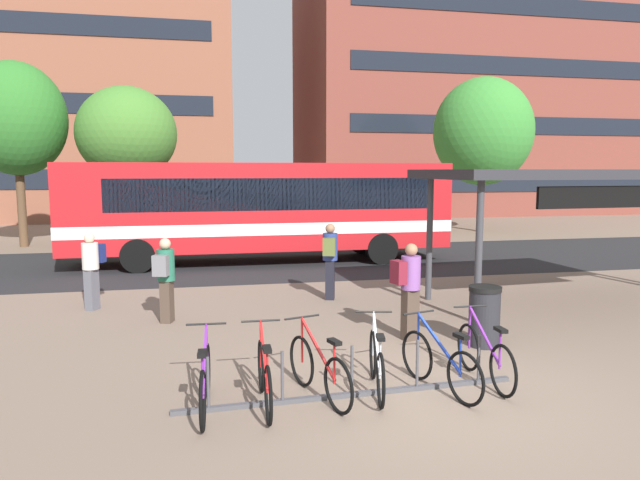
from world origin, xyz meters
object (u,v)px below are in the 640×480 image
at_px(parked_bicycle_purple_5, 485,356).
at_px(street_tree_0, 16,119).
at_px(parked_bicycle_purple_0, 205,382).
at_px(commuter_navy_pack_1, 92,265).
at_px(commuter_maroon_pack_2, 409,285).
at_px(commuter_olive_pack_3, 330,256).
at_px(parked_bicycle_silver_3, 377,364).
at_px(transit_shelter, 584,178).
at_px(commuter_grey_pack_0, 165,275).
at_px(street_tree_2, 127,134).
at_px(parked_bicycle_red_1, 264,377).
at_px(trash_bin, 484,316).
at_px(city_bus, 259,208).
at_px(street_tree_1, 483,132).
at_px(parked_bicycle_blue_4, 440,364).
at_px(parked_bicycle_red_2, 319,370).

xyz_separation_m(parked_bicycle_purple_5, street_tree_0, (-10.79, 16.71, 4.53)).
bearing_deg(parked_bicycle_purple_0, commuter_navy_pack_1, 25.53).
bearing_deg(commuter_maroon_pack_2, commuter_olive_pack_3, 85.95).
height_order(parked_bicycle_silver_3, commuter_olive_pack_3, commuter_olive_pack_3).
xyz_separation_m(transit_shelter, commuter_grey_pack_0, (-9.08, 0.00, -1.84)).
height_order(commuter_maroon_pack_2, street_tree_2, street_tree_2).
distance_m(parked_bicycle_red_1, transit_shelter, 9.08).
distance_m(commuter_navy_pack_1, street_tree_2, 11.35).
bearing_deg(parked_bicycle_silver_3, parked_bicycle_purple_5, -78.01).
height_order(trash_bin, street_tree_0, street_tree_0).
height_order(commuter_grey_pack_0, street_tree_0, street_tree_0).
xyz_separation_m(city_bus, street_tree_1, (11.51, 7.26, 3.04)).
bearing_deg(commuter_navy_pack_1, parked_bicycle_silver_3, 67.42).
bearing_deg(street_tree_2, trash_bin, -63.07).
relative_size(city_bus, street_tree_2, 1.93).
relative_size(parked_bicycle_purple_5, commuter_olive_pack_3, 0.98).
distance_m(parked_bicycle_blue_4, trash_bin, 2.33).
relative_size(city_bus, transit_shelter, 1.63).
bearing_deg(commuter_navy_pack_1, parked_bicycle_blue_4, 71.35).
bearing_deg(parked_bicycle_purple_5, trash_bin, -26.75).
xyz_separation_m(commuter_maroon_pack_2, commuter_olive_pack_3, (-0.67, 3.34, 0.02)).
distance_m(commuter_grey_pack_0, commuter_navy_pack_1, 2.15).
height_order(commuter_grey_pack_0, trash_bin, commuter_grey_pack_0).
bearing_deg(parked_bicycle_purple_0, transit_shelter, -59.20).
distance_m(parked_bicycle_purple_0, street_tree_2, 17.29).
distance_m(parked_bicycle_red_1, street_tree_0, 19.10).
relative_size(parked_bicycle_purple_0, trash_bin, 1.67).
height_order(street_tree_0, street_tree_1, street_tree_1).
bearing_deg(commuter_maroon_pack_2, transit_shelter, 7.40).
distance_m(city_bus, street_tree_2, 7.49).
distance_m(parked_bicycle_purple_0, parked_bicycle_red_1, 0.73).
bearing_deg(street_tree_0, commuter_navy_pack_1, -67.64).
xyz_separation_m(parked_bicycle_red_2, commuter_olive_pack_3, (1.38, 5.54, 0.64)).
xyz_separation_m(parked_bicycle_blue_4, street_tree_1, (10.16, 18.53, 4.44)).
relative_size(parked_bicycle_silver_3, commuter_olive_pack_3, 0.96).
bearing_deg(parked_bicycle_red_2, parked_bicycle_blue_4, -109.50).
bearing_deg(city_bus, street_tree_1, -147.90).
bearing_deg(parked_bicycle_purple_0, city_bus, -5.46).
bearing_deg(parked_bicycle_blue_4, street_tree_0, 15.70).
distance_m(parked_bicycle_purple_5, commuter_olive_pack_3, 5.58).
xyz_separation_m(parked_bicycle_silver_3, commuter_maroon_pack_2, (1.24, 2.12, 0.61)).
bearing_deg(commuter_navy_pack_1, commuter_grey_pack_0, 76.38).
relative_size(parked_bicycle_red_1, parked_bicycle_silver_3, 1.02).
relative_size(parked_bicycle_purple_5, trash_bin, 1.67).
xyz_separation_m(parked_bicycle_blue_4, trash_bin, (1.56, 1.72, 0.13)).
bearing_deg(commuter_grey_pack_0, commuter_maroon_pack_2, -98.12).
bearing_deg(commuter_olive_pack_3, parked_bicycle_red_1, 177.15).
distance_m(city_bus, trash_bin, 10.05).
relative_size(parked_bicycle_purple_0, parked_bicycle_silver_3, 1.01).
distance_m(parked_bicycle_purple_0, parked_bicycle_purple_5, 3.86).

